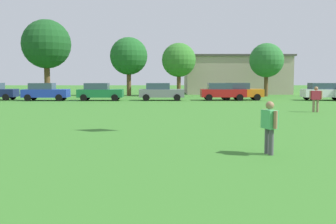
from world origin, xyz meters
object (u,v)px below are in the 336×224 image
(bystander_near_trees, at_px, (316,97))
(parked_car_orange_5, at_px, (240,91))
(adult_bystander, at_px, (269,123))
(tree_right, at_px, (179,60))
(tree_left, at_px, (46,44))
(tree_far_right, at_px, (266,60))
(parked_car_gray_3, at_px, (161,92))
(parked_car_red_4, at_px, (222,91))
(parked_car_blue_1, at_px, (45,92))
(tree_center, at_px, (129,56))
(parked_car_green_2, at_px, (100,92))
(parked_car_white_6, at_px, (324,91))

(bystander_near_trees, xyz_separation_m, parked_car_orange_5, (-2.46, 13.69, -0.13))
(adult_bystander, relative_size, tree_right, 0.25)
(tree_left, bearing_deg, tree_far_right, -4.37)
(parked_car_gray_3, relative_size, parked_car_red_4, 1.00)
(bystander_near_trees, height_order, parked_car_blue_1, parked_car_blue_1)
(tree_center, relative_size, tree_far_right, 1.14)
(parked_car_blue_1, distance_m, tree_right, 16.45)
(tree_right, xyz_separation_m, tree_far_right, (10.08, -1.18, -0.07))
(adult_bystander, height_order, tree_left, tree_left)
(parked_car_orange_5, relative_size, tree_left, 0.47)
(parked_car_blue_1, bearing_deg, tree_far_right, 19.23)
(parked_car_gray_3, xyz_separation_m, tree_right, (2.05, 9.13, 3.37))
(tree_right, bearing_deg, parked_car_orange_5, -56.54)
(parked_car_green_2, bearing_deg, parked_car_orange_5, 2.91)
(parked_car_green_2, height_order, parked_car_gray_3, same)
(parked_car_green_2, relative_size, tree_left, 0.47)
(adult_bystander, distance_m, parked_car_orange_5, 28.44)
(parked_car_orange_5, xyz_separation_m, tree_right, (-5.67, 8.58, 3.37))
(parked_car_green_2, height_order, parked_car_white_6, same)
(adult_bystander, distance_m, tree_far_right, 36.70)
(parked_car_gray_3, height_order, parked_car_white_6, same)
(adult_bystander, height_order, parked_car_blue_1, parked_car_blue_1)
(tree_far_right, bearing_deg, parked_car_blue_1, -160.77)
(tree_center, relative_size, tree_right, 1.12)
(parked_car_gray_3, bearing_deg, bystander_near_trees, -52.24)
(parked_car_white_6, bearing_deg, tree_left, 161.66)
(tree_left, bearing_deg, parked_car_orange_5, -23.59)
(parked_car_green_2, bearing_deg, parked_car_gray_3, 1.40)
(parked_car_green_2, bearing_deg, adult_bystander, -71.16)
(adult_bystander, height_order, parked_car_red_4, parked_car_red_4)
(parked_car_red_4, bearing_deg, adult_bystander, -95.10)
(tree_far_right, bearing_deg, adult_bystander, -103.67)
(parked_car_green_2, distance_m, parked_car_red_4, 11.84)
(tree_right, bearing_deg, tree_center, 173.21)
(adult_bystander, distance_m, tree_center, 38.33)
(parked_car_blue_1, bearing_deg, adult_bystander, -61.97)
(tree_far_right, bearing_deg, bystander_near_trees, -95.29)
(parked_car_gray_3, bearing_deg, tree_right, 77.34)
(parked_car_red_4, bearing_deg, tree_right, 113.49)
(adult_bystander, height_order, bystander_near_trees, bystander_near_trees)
(parked_car_green_2, bearing_deg, parked_car_white_6, 0.66)
(parked_car_white_6, height_order, tree_center, tree_center)
(adult_bystander, relative_size, parked_car_green_2, 0.37)
(parked_car_white_6, xyz_separation_m, tree_left, (-29.60, 9.81, 5.27))
(parked_car_gray_3, relative_size, tree_far_right, 0.70)
(bystander_near_trees, relative_size, parked_car_blue_1, 0.39)
(bystander_near_trees, height_order, parked_car_green_2, parked_car_green_2)
(bystander_near_trees, height_order, parked_car_red_4, parked_car_red_4)
(adult_bystander, xyz_separation_m, tree_right, (-1.44, 36.71, 3.28))
(tree_center, bearing_deg, parked_car_green_2, -101.04)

